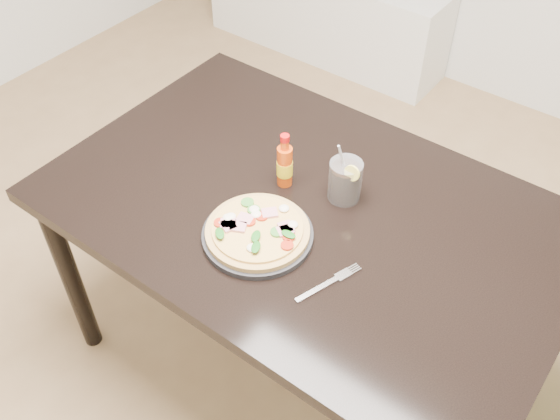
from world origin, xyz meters
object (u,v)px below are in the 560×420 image
Objects in this scene: cola_cup at (345,181)px; fork at (330,282)px; hot_sauce_bottle at (285,165)px; media_console at (325,11)px; dining_table at (306,227)px; plate at (258,235)px; pizza at (257,229)px.

fork is (0.14, -0.27, -0.05)m from cola_cup.
hot_sauce_bottle is 2.06m from media_console.
dining_table is 1.00× the size of media_console.
cola_cup is at bearing 56.96° from dining_table.
fork is at bearing -36.14° from hot_sauce_bottle.
fork is (0.20, -0.18, 0.09)m from dining_table.
dining_table is at bearing 78.48° from plate.
media_console is at bearing 124.77° from cola_cup.
plate is 0.28m from cola_cup.
hot_sauce_bottle is at bearing 108.15° from plate.
dining_table is at bearing 78.09° from pizza.
dining_table is at bearing -123.04° from cola_cup.
pizza reaches higher than media_console.
pizza is 0.28m from cola_cup.
hot_sauce_bottle is (-0.07, 0.20, 0.04)m from pizza.
fork is at bearing -63.17° from cola_cup.
dining_table is 8.35× the size of hot_sauce_bottle.
pizza is 1.45× the size of fork.
hot_sauce_bottle reaches higher than plate.
pizza is 0.19× the size of media_console.
plate is 1.55× the size of fork.
hot_sauce_bottle reaches higher than fork.
hot_sauce_bottle is (-0.07, 0.21, 0.06)m from plate.
media_console is (-1.06, 1.92, -0.53)m from pizza.
pizza is at bearing -72.02° from hot_sauce_bottle.
hot_sauce_bottle is at bearing -59.92° from media_console.
cola_cup is at bearing 69.97° from pizza.
hot_sauce_bottle is at bearing 162.77° from fork.
media_console is (-1.10, 1.75, -0.42)m from dining_table.
plate is 0.02m from pizza.
plate is 1.59× the size of cola_cup.
pizza reaches higher than fork.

